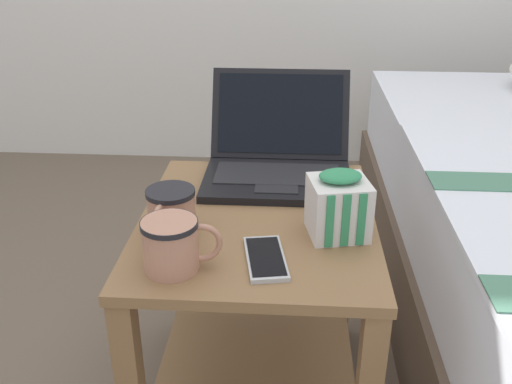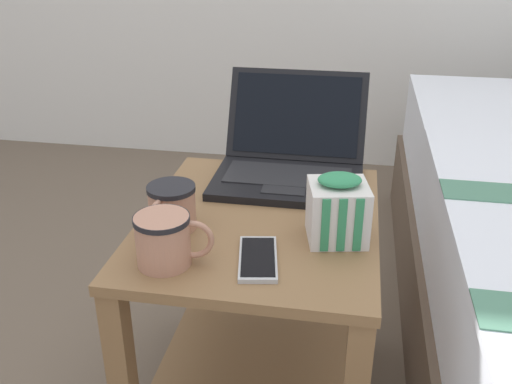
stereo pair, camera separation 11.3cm
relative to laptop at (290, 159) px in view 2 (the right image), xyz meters
The scene contains 6 objects.
bedside_table 0.32m from the laptop, 99.23° to the right, with size 0.49×0.60×0.52m.
laptop is the anchor object (origin of this frame).
mug_front_left 0.36m from the laptop, 123.82° to the right, with size 0.10×0.14×0.09m.
mug_front_right 0.46m from the laptop, 111.99° to the right, with size 0.14×0.10×0.10m.
snack_bag 0.31m from the laptop, 66.02° to the right, with size 0.13×0.13×0.14m.
cell_phone 0.40m from the laptop, 91.54° to the right, with size 0.09×0.16×0.01m.
Camera 2 is at (0.18, -1.05, 1.08)m, focal length 40.00 mm.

